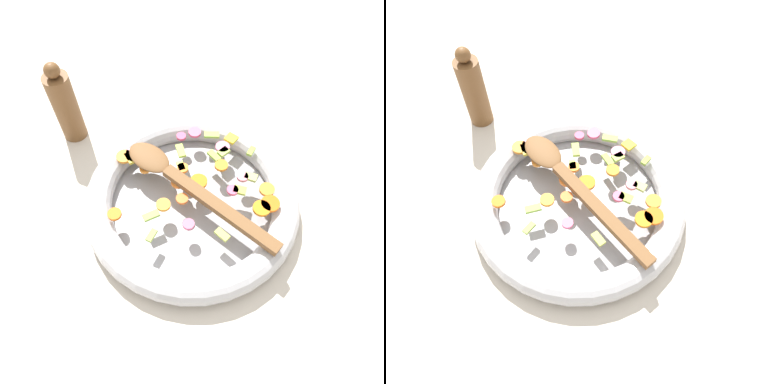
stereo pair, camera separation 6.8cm
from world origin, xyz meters
TOP-DOWN VIEW (x-y plane):
  - ground_plane at (0.00, 0.00)m, footprint 4.00×4.00m
  - skillet at (0.00, 0.00)m, footprint 0.40×0.40m
  - chopped_vegetables at (0.04, -0.00)m, footprint 0.27×0.33m
  - wooden_spoon at (0.01, 0.02)m, footprint 0.17×0.32m
  - pepper_mill at (0.10, 0.30)m, footprint 0.05×0.05m

SIDE VIEW (x-z plane):
  - ground_plane at x=0.00m, z-range 0.00..0.00m
  - skillet at x=0.00m, z-range 0.00..0.05m
  - chopped_vegetables at x=0.04m, z-range 0.05..0.06m
  - wooden_spoon at x=0.01m, z-range 0.06..0.07m
  - pepper_mill at x=0.10m, z-range -0.01..0.18m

